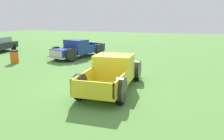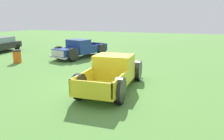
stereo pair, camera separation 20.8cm
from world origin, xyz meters
name	(u,v)px [view 1 (the left image)]	position (x,y,z in m)	size (l,w,h in m)	color
ground_plane	(106,87)	(0.00, 0.00, 0.00)	(80.00, 80.00, 0.00)	#5B9342
pickup_truck_foreground	(114,72)	(0.27, -0.32, 0.74)	(5.17, 2.28, 1.55)	yellow
pickup_truck_behind_left	(76,49)	(6.32, 5.23, 0.72)	(5.22, 3.04, 1.51)	navy
trash_can	(14,57)	(2.93, 8.34, 0.48)	(0.59, 0.59, 0.95)	orange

